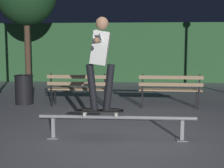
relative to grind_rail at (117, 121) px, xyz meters
name	(u,v)px	position (x,y,z in m)	size (l,w,h in m)	color
ground_plane	(116,143)	(0.00, -0.20, -0.31)	(90.00, 90.00, 0.00)	gray
hedge_backdrop	(128,52)	(0.00, 9.38, 0.99)	(24.00, 1.20, 2.61)	#2D5B33
grind_rail	(117,121)	(0.00, 0.00, 0.00)	(2.67, 0.18, 0.41)	gray
skateboard	(101,111)	(-0.28, 0.00, 0.17)	(0.79, 0.22, 0.09)	black
skateboarder	(100,56)	(-0.27, 0.00, 1.10)	(0.62, 1.41, 1.56)	black
park_bench_leftmost	(79,86)	(-1.15, 2.87, 0.22)	(1.61, 0.47, 0.88)	black
park_bench_left_center	(170,87)	(1.21, 2.87, 0.22)	(1.61, 0.47, 0.88)	black
trash_can	(24,89)	(-2.71, 3.15, 0.10)	(0.52, 0.52, 0.80)	black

